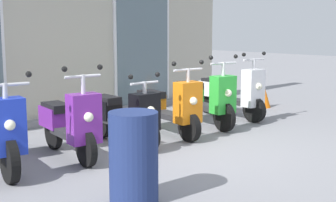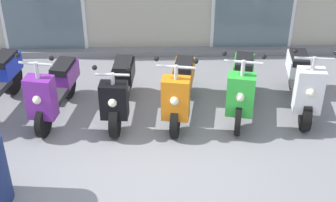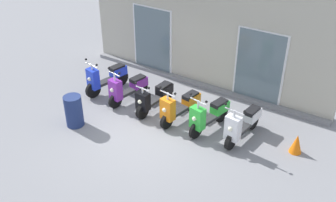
{
  "view_description": "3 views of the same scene",
  "coord_description": "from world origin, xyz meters",
  "views": [
    {
      "loc": [
        -4.92,
        -4.35,
        1.76
      ],
      "look_at": [
        0.31,
        0.76,
        0.58
      ],
      "focal_mm": 51.94,
      "sensor_mm": 36.0,
      "label": 1
    },
    {
      "loc": [
        0.15,
        -5.31,
        4.12
      ],
      "look_at": [
        0.29,
        0.38,
        0.58
      ],
      "focal_mm": 52.45,
      "sensor_mm": 36.0,
      "label": 2
    },
    {
      "loc": [
        5.3,
        -7.17,
        6.39
      ],
      "look_at": [
        0.42,
        0.41,
        0.87
      ],
      "focal_mm": 42.53,
      "sensor_mm": 36.0,
      "label": 3
    }
  ],
  "objects": [
    {
      "name": "scooter_purple",
      "position": [
        -1.37,
        0.92,
        0.47
      ],
      "size": [
        0.63,
        1.51,
        1.26
      ],
      "color": "black",
      "rests_on": "ground_plane"
    },
    {
      "name": "ground_plane",
      "position": [
        0.0,
        0.0,
        0.0
      ],
      "size": [
        40.0,
        40.0,
        0.0
      ],
      "primitive_type": "plane",
      "color": "gray"
    },
    {
      "name": "traffic_cone",
      "position": [
        3.71,
        1.26,
        0.26
      ],
      "size": [
        0.32,
        0.32,
        0.52
      ],
      "primitive_type": "cone",
      "color": "orange",
      "rests_on": "ground_plane"
    },
    {
      "name": "scooter_white",
      "position": [
        2.32,
        1.03,
        0.47
      ],
      "size": [
        0.6,
        1.61,
        1.26
      ],
      "color": "black",
      "rests_on": "ground_plane"
    },
    {
      "name": "trash_bin",
      "position": [
        -1.84,
        -0.87,
        0.45
      ],
      "size": [
        0.49,
        0.49,
        0.91
      ],
      "primitive_type": "cylinder",
      "color": "navy",
      "rests_on": "ground_plane"
    },
    {
      "name": "scooter_black",
      "position": [
        -0.41,
        0.97,
        0.43
      ],
      "size": [
        0.53,
        1.59,
        1.09
      ],
      "color": "black",
      "rests_on": "ground_plane"
    },
    {
      "name": "scooter_orange",
      "position": [
        0.48,
        0.92,
        0.45
      ],
      "size": [
        0.65,
        1.59,
        1.22
      ],
      "color": "black",
      "rests_on": "ground_plane"
    },
    {
      "name": "storefront_facade",
      "position": [
        0.0,
        3.19,
        1.68
      ],
      "size": [
        8.36,
        0.5,
        3.48
      ],
      "color": "#B2AD9E",
      "rests_on": "ground_plane"
    },
    {
      "name": "scooter_green",
      "position": [
        1.39,
        0.92,
        0.49
      ],
      "size": [
        0.68,
        1.56,
        1.26
      ],
      "color": "black",
      "rests_on": "ground_plane"
    }
  ]
}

